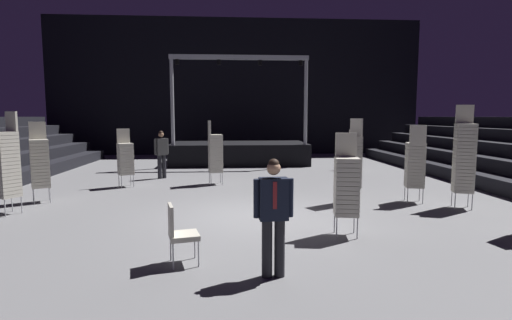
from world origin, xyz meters
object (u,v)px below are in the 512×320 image
(crew_worker_near_stage, at_px, (161,151))
(loose_chair_near_man, at_px, (179,231))
(chair_stack_front_right, at_px, (350,161))
(chair_stack_mid_centre, at_px, (354,150))
(stage_riser, at_px, (239,151))
(man_with_tie, at_px, (274,211))
(chair_stack_rear_right, at_px, (40,162))
(chair_stack_mid_left, at_px, (215,153))
(chair_stack_mid_right, at_px, (464,157))
(chair_stack_front_left, at_px, (347,185))
(chair_stack_aisle_right, at_px, (6,163))
(chair_stack_rear_left, at_px, (415,164))
(chair_stack_aisle_left, at_px, (125,158))

(crew_worker_near_stage, distance_m, loose_chair_near_man, 8.82)
(chair_stack_front_right, xyz_separation_m, chair_stack_mid_centre, (2.16, 6.41, -0.25))
(stage_riser, relative_size, loose_chair_near_man, 6.81)
(man_with_tie, distance_m, chair_stack_rear_right, 7.73)
(man_with_tie, xyz_separation_m, chair_stack_mid_left, (-1.07, 7.84, 0.11))
(chair_stack_rear_right, bearing_deg, chair_stack_mid_right, 145.22)
(chair_stack_front_left, relative_size, chair_stack_mid_centre, 1.15)
(man_with_tie, bearing_deg, chair_stack_aisle_right, -38.17)
(man_with_tie, relative_size, chair_stack_rear_right, 0.79)
(chair_stack_mid_right, relative_size, loose_chair_near_man, 2.71)
(stage_riser, distance_m, chair_stack_front_left, 12.00)
(chair_stack_mid_centre, bearing_deg, chair_stack_rear_left, 98.59)
(stage_riser, bearing_deg, chair_stack_mid_left, -99.18)
(chair_stack_rear_right, bearing_deg, chair_stack_mid_left, -178.17)
(chair_stack_aisle_left, bearing_deg, stage_riser, -148.86)
(chair_stack_mid_left, distance_m, chair_stack_rear_left, 6.24)
(chair_stack_rear_right, xyz_separation_m, chair_stack_aisle_right, (-0.16, -1.28, 0.13))
(chair_stack_rear_left, bearing_deg, chair_stack_front_right, -166.69)
(stage_riser, distance_m, chair_stack_rear_right, 10.04)
(chair_stack_aisle_left, distance_m, crew_worker_near_stage, 1.90)
(chair_stack_aisle_right, relative_size, crew_worker_near_stage, 1.36)
(chair_stack_front_right, relative_size, chair_stack_aisle_left, 1.18)
(chair_stack_front_right, bearing_deg, chair_stack_mid_right, -133.60)
(man_with_tie, distance_m, chair_stack_front_right, 5.30)
(chair_stack_mid_right, bearing_deg, chair_stack_mid_left, -13.51)
(chair_stack_mid_right, distance_m, loose_chair_near_man, 7.38)
(chair_stack_aisle_right, distance_m, loose_chair_near_man, 5.62)
(chair_stack_front_left, height_order, crew_worker_near_stage, chair_stack_front_left)
(stage_riser, distance_m, loose_chair_near_man, 13.21)
(loose_chair_near_man, bearing_deg, chair_stack_aisle_right, -142.00)
(chair_stack_front_left, bearing_deg, loose_chair_near_man, 32.00)
(stage_riser, height_order, man_with_tie, stage_riser)
(chair_stack_aisle_left, bearing_deg, chair_stack_rear_left, 133.56)
(chair_stack_front_right, distance_m, chair_stack_aisle_right, 8.33)
(chair_stack_mid_centre, distance_m, crew_worker_near_stage, 8.00)
(stage_riser, height_order, chair_stack_front_right, stage_riser)
(chair_stack_front_right, height_order, chair_stack_mid_left, chair_stack_front_right)
(chair_stack_mid_right, distance_m, chair_stack_aisle_right, 10.92)
(chair_stack_mid_left, relative_size, chair_stack_aisle_right, 0.89)
(chair_stack_mid_right, relative_size, chair_stack_rear_left, 1.25)
(chair_stack_aisle_left, bearing_deg, chair_stack_front_right, 128.98)
(chair_stack_front_right, distance_m, chair_stack_mid_right, 2.73)
(chair_stack_mid_right, bearing_deg, chair_stack_rear_right, 11.26)
(chair_stack_rear_left, bearing_deg, chair_stack_mid_left, 162.77)
(chair_stack_mid_left, xyz_separation_m, crew_worker_near_stage, (-2.01, 1.38, -0.07))
(man_with_tie, height_order, chair_stack_mid_centre, chair_stack_mid_centre)
(stage_riser, bearing_deg, chair_stack_rear_left, -64.11)
(chair_stack_mid_centre, xyz_separation_m, chair_stack_rear_right, (-10.30, -5.75, 0.21))
(chair_stack_front_right, distance_m, loose_chair_near_man, 5.69)
(chair_stack_mid_right, relative_size, chair_stack_mid_centre, 1.50)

